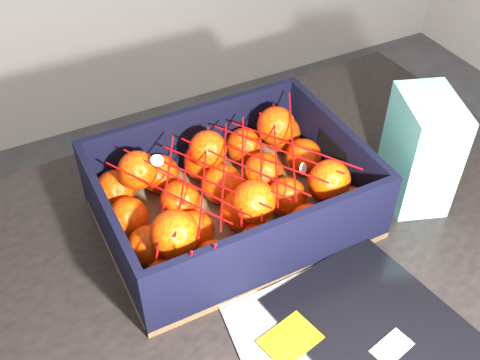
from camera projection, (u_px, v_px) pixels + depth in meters
name	position (u px, v px, depth m)	size (l,w,h in m)	color
table	(249.00, 305.00, 0.94)	(1.25, 0.87, 0.75)	black
magazine_stack	(352.00, 350.00, 0.76)	(0.33, 0.31, 0.02)	#B5B5B0
produce_crate	(232.00, 201.00, 0.93)	(0.41, 0.31, 0.13)	brown
clementine_heap	(233.00, 193.00, 0.92)	(0.39, 0.29, 0.12)	red
mesh_net	(231.00, 173.00, 0.87)	(0.34, 0.26, 0.09)	red
retail_carton	(421.00, 150.00, 0.93)	(0.09, 0.13, 0.19)	silver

